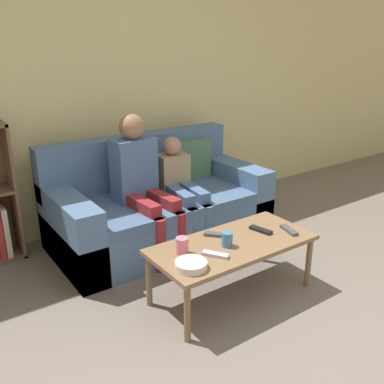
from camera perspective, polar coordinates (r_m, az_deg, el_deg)
The scene contains 12 objects.
wall_back at distance 4.02m, azimuth -10.53°, elevation 13.92°, with size 12.00×0.06×2.60m.
couch at distance 3.76m, azimuth -4.49°, elevation -2.09°, with size 1.83×0.93×0.89m.
coffee_table at distance 2.91m, azimuth 5.43°, elevation -7.37°, with size 1.13×0.53×0.41m.
person_adult at distance 3.46m, azimuth -6.95°, elevation 2.24°, with size 0.36×0.65×1.14m.
person_child at distance 3.64m, azimuth -1.54°, elevation 0.98°, with size 0.31×0.66×0.90m.
cup_near at distance 2.81m, azimuth 4.71°, elevation -6.31°, with size 0.07×0.07×0.10m.
cup_far at distance 2.71m, azimuth -1.33°, elevation -7.16°, with size 0.08×0.08×0.11m.
tv_remote_0 at distance 3.06m, azimuth 9.15°, elevation -5.02°, with size 0.08×0.18×0.02m.
tv_remote_1 at distance 2.96m, azimuth 3.26°, elevation -5.69°, with size 0.15×0.16×0.02m.
tv_remote_2 at distance 2.70m, azimuth 3.15°, elevation -8.34°, with size 0.13×0.17×0.02m.
tv_remote_3 at distance 3.10m, azimuth 12.81°, elevation -4.96°, with size 0.09×0.18×0.02m.
snack_bowl at distance 2.56m, azimuth -0.14°, elevation -9.71°, with size 0.19×0.19×0.05m.
Camera 1 is at (-1.68, -0.94, 1.70)m, focal length 40.00 mm.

